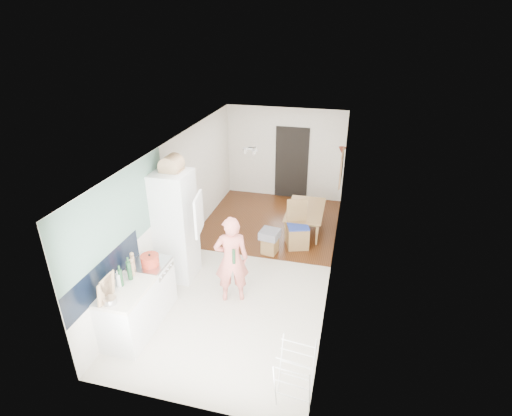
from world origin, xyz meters
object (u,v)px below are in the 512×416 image
at_px(dining_chair, 298,225).
at_px(drying_rack, 294,377).
at_px(stool, 270,245).
at_px(person, 231,252).
at_px(dining_table, 306,221).

bearing_deg(dining_chair, drying_rack, -100.63).
xyz_separation_m(stool, drying_rack, (1.10, -3.52, 0.24)).
bearing_deg(drying_rack, person, 133.38).
relative_size(dining_table, dining_chair, 1.22).
distance_m(dining_chair, stool, 0.75).
height_order(dining_chair, drying_rack, dining_chair).
distance_m(person, drying_rack, 2.40).
height_order(person, dining_chair, person).
height_order(person, drying_rack, person).
height_order(person, dining_table, person).
bearing_deg(dining_chair, person, -131.22).
distance_m(dining_table, stool, 1.40).
height_order(person, stool, person).
distance_m(person, stool, 1.85).
xyz_separation_m(dining_table, dining_chair, (-0.08, -0.84, 0.30)).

